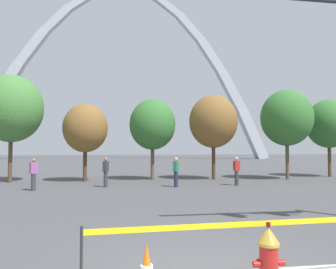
{
  "coord_description": "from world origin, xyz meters",
  "views": [
    {
      "loc": [
        -1.43,
        -5.42,
        2.01
      ],
      "look_at": [
        0.2,
        5.0,
        2.5
      ],
      "focal_mm": 34.71,
      "sensor_mm": 36.0,
      "label": 1
    }
  ],
  "objects_px": {
    "fire_hydrant": "(269,260)",
    "monument_arch": "(125,78)",
    "pedestrian_walking_right": "(34,174)",
    "pedestrian_walking_left": "(106,172)",
    "pedestrian_standing_center": "(176,172)",
    "pedestrian_near_trees": "(237,171)"
  },
  "relations": [
    {
      "from": "pedestrian_walking_right",
      "to": "pedestrian_walking_left",
      "type": "bearing_deg",
      "value": 15.41
    },
    {
      "from": "monument_arch",
      "to": "pedestrian_near_trees",
      "type": "height_order",
      "value": "monument_arch"
    },
    {
      "from": "fire_hydrant",
      "to": "monument_arch",
      "type": "height_order",
      "value": "monument_arch"
    },
    {
      "from": "pedestrian_standing_center",
      "to": "pedestrian_walking_right",
      "type": "relative_size",
      "value": 1.0
    },
    {
      "from": "fire_hydrant",
      "to": "pedestrian_walking_right",
      "type": "bearing_deg",
      "value": 116.33
    },
    {
      "from": "monument_arch",
      "to": "pedestrian_walking_right",
      "type": "height_order",
      "value": "monument_arch"
    },
    {
      "from": "pedestrian_walking_right",
      "to": "pedestrian_near_trees",
      "type": "relative_size",
      "value": 1.0
    },
    {
      "from": "monument_arch",
      "to": "pedestrian_near_trees",
      "type": "bearing_deg",
      "value": -83.92
    },
    {
      "from": "pedestrian_walking_left",
      "to": "pedestrian_near_trees",
      "type": "distance_m",
      "value": 7.23
    },
    {
      "from": "monument_arch",
      "to": "pedestrian_walking_left",
      "type": "bearing_deg",
      "value": -92.39
    },
    {
      "from": "fire_hydrant",
      "to": "pedestrian_walking_right",
      "type": "relative_size",
      "value": 0.62
    },
    {
      "from": "monument_arch",
      "to": "pedestrian_walking_left",
      "type": "distance_m",
      "value": 51.08
    },
    {
      "from": "fire_hydrant",
      "to": "monument_arch",
      "type": "relative_size",
      "value": 0.02
    },
    {
      "from": "pedestrian_standing_center",
      "to": "fire_hydrant",
      "type": "bearing_deg",
      "value": -94.53
    },
    {
      "from": "pedestrian_near_trees",
      "to": "pedestrian_standing_center",
      "type": "bearing_deg",
      "value": -175.8
    },
    {
      "from": "fire_hydrant",
      "to": "monument_arch",
      "type": "xyz_separation_m",
      "value": [
        -0.67,
        61.92,
        16.07
      ]
    },
    {
      "from": "monument_arch",
      "to": "pedestrian_walking_right",
      "type": "distance_m",
      "value": 52.23
    },
    {
      "from": "pedestrian_walking_left",
      "to": "pedestrian_standing_center",
      "type": "relative_size",
      "value": 1.0
    },
    {
      "from": "monument_arch",
      "to": "pedestrian_near_trees",
      "type": "xyz_separation_m",
      "value": [
        5.2,
        -48.81,
        -15.72
      ]
    },
    {
      "from": "pedestrian_standing_center",
      "to": "pedestrian_near_trees",
      "type": "height_order",
      "value": "same"
    },
    {
      "from": "pedestrian_standing_center",
      "to": "pedestrian_near_trees",
      "type": "xyz_separation_m",
      "value": [
        3.51,
        0.26,
        0.0
      ]
    },
    {
      "from": "fire_hydrant",
      "to": "pedestrian_standing_center",
      "type": "bearing_deg",
      "value": 85.47
    }
  ]
}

